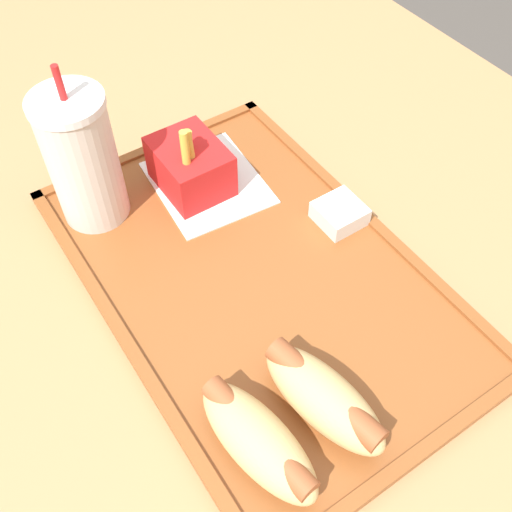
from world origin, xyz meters
TOP-DOWN VIEW (x-y plane):
  - ground_plane at (0.00, 0.00)m, footprint 8.00×8.00m
  - dining_table at (0.00, 0.00)m, footprint 1.33×0.90m
  - food_tray at (-0.04, 0.04)m, footprint 0.47×0.30m
  - paper_napkin at (0.10, 0.01)m, footprint 0.14×0.13m
  - soda_cup at (0.13, 0.14)m, footprint 0.07×0.07m
  - hot_dog_far at (-0.20, 0.14)m, footprint 0.13×0.06m
  - hot_dog_near at (-0.20, 0.07)m, footprint 0.13×0.07m
  - fries_carton at (0.10, 0.03)m, footprint 0.09×0.07m
  - sauce_cup_mayo at (-0.03, -0.08)m, footprint 0.05×0.05m

SIDE VIEW (x-z plane):
  - ground_plane at x=0.00m, z-range 0.00..0.00m
  - dining_table at x=0.00m, z-range 0.00..0.73m
  - food_tray at x=-0.04m, z-range 0.73..0.74m
  - paper_napkin at x=0.10m, z-range 0.74..0.74m
  - sauce_cup_mayo at x=-0.03m, z-range 0.74..0.76m
  - hot_dog_far at x=-0.20m, z-range 0.74..0.79m
  - hot_dog_near at x=-0.20m, z-range 0.74..0.79m
  - fries_carton at x=0.10m, z-range 0.72..0.82m
  - soda_cup at x=0.13m, z-range 0.72..0.91m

